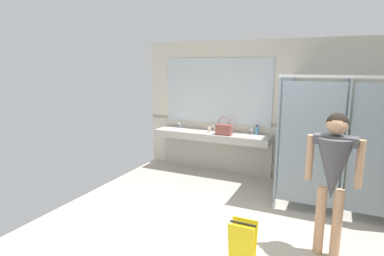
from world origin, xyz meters
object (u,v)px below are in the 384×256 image
Objects in this scene: handbag at (224,129)px; paper_cup at (209,130)px; wet_floor_sign at (242,246)px; soap_dispenser at (257,130)px; person_standing at (333,168)px.

handbag is 0.36m from paper_cup.
handbag is 3.03m from wet_floor_sign.
paper_cup is 3.25m from wet_floor_sign.
paper_cup is at bearing -167.92° from soap_dispenser.
person_standing is 2.70m from soap_dispenser.
handbag is (-1.98, 2.00, -0.10)m from person_standing.
person_standing is at bearing -42.22° from paper_cup.
handbag is 1.88× the size of soap_dispenser.
person_standing is 15.68× the size of paper_cup.
soap_dispenser reaches higher than wet_floor_sign.
paper_cup is at bearing 137.78° from person_standing.
soap_dispenser is (0.57, 0.30, -0.03)m from handbag.
soap_dispenser is (-1.40, 2.30, -0.14)m from person_standing.
person_standing is 2.82m from handbag.
soap_dispenser is 0.94m from paper_cup.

